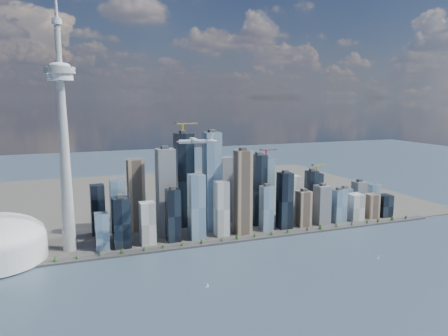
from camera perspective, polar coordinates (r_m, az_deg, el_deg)
name	(u,v)px	position (r m, az deg, el deg)	size (l,w,h in m)	color
ground	(275,291)	(724.58, 6.72, -15.70)	(4000.00, 4000.00, 0.00)	#364C5F
seawall	(221,242)	(936.53, -0.42, -9.65)	(1100.00, 22.00, 4.00)	#383838
land	(170,197)	(1352.15, -7.07, -3.84)	(1400.00, 900.00, 3.00)	#4C4C47
shoreline_trees	(221,239)	(934.37, -0.43, -9.25)	(960.53, 7.20, 8.80)	#3F2D1E
skyscraper_cluster	(232,197)	(1014.89, 1.03, -3.82)	(736.00, 142.00, 246.00)	black
needle_tower	(63,134)	(894.19, -20.25, 4.23)	(56.00, 56.00, 550.50)	#A2A19C
airplane	(197,141)	(797.58, -3.59, 3.56)	(75.66, 67.18, 18.47)	silver
sailboat_west	(207,285)	(733.53, -2.17, -15.09)	(6.16, 2.32, 8.50)	silver
sailboat_east	(379,257)	(900.44, 19.55, -10.92)	(6.35, 3.02, 8.80)	silver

